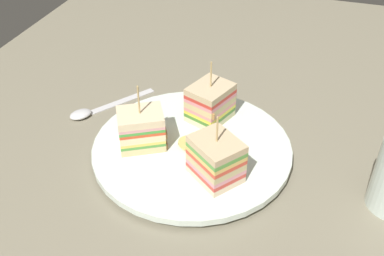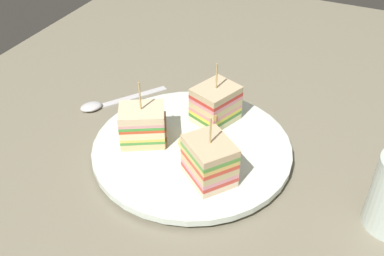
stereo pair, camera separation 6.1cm
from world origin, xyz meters
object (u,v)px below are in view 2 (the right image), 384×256
(sandwich_wedge_2, at_px, (215,104))
(sandwich_wedge_1, at_px, (209,161))
(plate, at_px, (192,149))
(spoon, at_px, (104,104))
(sandwich_wedge_0, at_px, (143,125))
(chip_pile, at_px, (199,147))

(sandwich_wedge_2, bearing_deg, sandwich_wedge_1, 40.43)
(plate, height_order, sandwich_wedge_2, sandwich_wedge_2)
(plate, height_order, spoon, plate)
(sandwich_wedge_1, relative_size, sandwich_wedge_2, 0.98)
(plate, height_order, sandwich_wedge_0, sandwich_wedge_0)
(spoon, bearing_deg, chip_pile, 110.01)
(chip_pile, bearing_deg, plate, -116.19)
(sandwich_wedge_1, bearing_deg, chip_pile, -14.31)
(sandwich_wedge_0, distance_m, sandwich_wedge_1, 0.12)
(spoon, bearing_deg, sandwich_wedge_0, 95.35)
(sandwich_wedge_1, height_order, chip_pile, sandwich_wedge_1)
(plate, xyz_separation_m, chip_pile, (0.01, 0.01, 0.01))
(sandwich_wedge_0, height_order, chip_pile, sandwich_wedge_0)
(chip_pile, xyz_separation_m, spoon, (-0.06, -0.19, -0.02))
(sandwich_wedge_2, distance_m, spoon, 0.19)
(plate, bearing_deg, sandwich_wedge_2, 175.17)
(chip_pile, distance_m, spoon, 0.20)
(sandwich_wedge_0, height_order, sandwich_wedge_2, same)
(sandwich_wedge_2, xyz_separation_m, chip_pile, (0.07, 0.01, -0.02))
(spoon, bearing_deg, plate, 110.76)
(sandwich_wedge_1, distance_m, sandwich_wedge_2, 0.13)
(plate, xyz_separation_m, sandwich_wedge_2, (-0.07, 0.01, 0.03))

